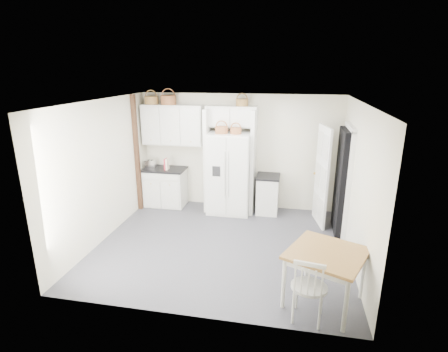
# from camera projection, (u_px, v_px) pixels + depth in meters

# --- Properties ---
(floor) EXTENTS (4.50, 4.50, 0.00)m
(floor) POSITION_uv_depth(u_px,v_px,m) (222.00, 244.00, 6.47)
(floor) COLOR #44444D
(floor) RESTS_ON ground
(ceiling) EXTENTS (4.50, 4.50, 0.00)m
(ceiling) POSITION_uv_depth(u_px,v_px,m) (222.00, 102.00, 5.70)
(ceiling) COLOR white
(ceiling) RESTS_ON wall_back
(wall_back) EXTENTS (4.50, 0.00, 4.50)m
(wall_back) POSITION_uv_depth(u_px,v_px,m) (239.00, 152.00, 7.96)
(wall_back) COLOR silver
(wall_back) RESTS_ON floor
(wall_left) EXTENTS (0.00, 4.00, 4.00)m
(wall_left) POSITION_uv_depth(u_px,v_px,m) (104.00, 171.00, 6.49)
(wall_left) COLOR silver
(wall_left) RESTS_ON floor
(wall_right) EXTENTS (0.00, 4.00, 4.00)m
(wall_right) POSITION_uv_depth(u_px,v_px,m) (357.00, 185.00, 5.67)
(wall_right) COLOR silver
(wall_right) RESTS_ON floor
(refrigerator) EXTENTS (0.93, 0.75, 1.80)m
(refrigerator) POSITION_uv_depth(u_px,v_px,m) (230.00, 173.00, 7.74)
(refrigerator) COLOR silver
(refrigerator) RESTS_ON floor
(base_cab_left) EXTENTS (0.93, 0.59, 0.86)m
(base_cab_left) POSITION_uv_depth(u_px,v_px,m) (165.00, 187.00, 8.25)
(base_cab_left) COLOR beige
(base_cab_left) RESTS_ON floor
(base_cab_right) EXTENTS (0.47, 0.56, 0.82)m
(base_cab_right) POSITION_uv_depth(u_px,v_px,m) (268.00, 195.00, 7.81)
(base_cab_right) COLOR beige
(base_cab_right) RESTS_ON floor
(dining_table) EXTENTS (1.24, 1.24, 0.78)m
(dining_table) POSITION_uv_depth(u_px,v_px,m) (324.00, 278.00, 4.76)
(dining_table) COLOR brown
(dining_table) RESTS_ON floor
(windsor_chair) EXTENTS (0.52, 0.49, 0.95)m
(windsor_chair) POSITION_uv_depth(u_px,v_px,m) (309.00, 287.00, 4.42)
(windsor_chair) COLOR beige
(windsor_chair) RESTS_ON floor
(counter_left) EXTENTS (0.97, 0.63, 0.04)m
(counter_left) POSITION_uv_depth(u_px,v_px,m) (164.00, 169.00, 8.11)
(counter_left) COLOR black
(counter_left) RESTS_ON base_cab_left
(counter_right) EXTENTS (0.51, 0.60, 0.04)m
(counter_right) POSITION_uv_depth(u_px,v_px,m) (268.00, 177.00, 7.69)
(counter_right) COLOR black
(counter_right) RESTS_ON base_cab_right
(toaster) EXTENTS (0.26, 0.15, 0.17)m
(toaster) POSITION_uv_depth(u_px,v_px,m) (150.00, 164.00, 8.15)
(toaster) COLOR silver
(toaster) RESTS_ON counter_left
(cookbook_red) EXTENTS (0.04, 0.17, 0.25)m
(cookbook_red) POSITION_uv_depth(u_px,v_px,m) (166.00, 164.00, 7.98)
(cookbook_red) COLOR red
(cookbook_red) RESTS_ON counter_left
(cookbook_cream) EXTENTS (0.04, 0.17, 0.26)m
(cookbook_cream) POSITION_uv_depth(u_px,v_px,m) (167.00, 164.00, 7.97)
(cookbook_cream) COLOR #F5DEBE
(cookbook_cream) RESTS_ON counter_left
(basket_upper_a) EXTENTS (0.31, 0.31, 0.18)m
(basket_upper_a) POSITION_uv_depth(u_px,v_px,m) (151.00, 100.00, 7.83)
(basket_upper_a) COLOR brown
(basket_upper_a) RESTS_ON upper_cabinet
(basket_upper_b) EXTENTS (0.34, 0.34, 0.20)m
(basket_upper_b) POSITION_uv_depth(u_px,v_px,m) (168.00, 100.00, 7.75)
(basket_upper_b) COLOR brown
(basket_upper_b) RESTS_ON upper_cabinet
(basket_bridge_b) EXTENTS (0.26, 0.26, 0.15)m
(basket_bridge_b) POSITION_uv_depth(u_px,v_px,m) (242.00, 102.00, 7.46)
(basket_bridge_b) COLOR brown
(basket_bridge_b) RESTS_ON bridge_cabinet
(basket_fridge_a) EXTENTS (0.28, 0.28, 0.15)m
(basket_fridge_a) POSITION_uv_depth(u_px,v_px,m) (222.00, 130.00, 7.39)
(basket_fridge_a) COLOR brown
(basket_fridge_a) RESTS_ON refrigerator
(basket_fridge_b) EXTENTS (0.24, 0.24, 0.13)m
(basket_fridge_b) POSITION_uv_depth(u_px,v_px,m) (236.00, 131.00, 7.33)
(basket_fridge_b) COLOR brown
(basket_fridge_b) RESTS_ON refrigerator
(upper_cabinet) EXTENTS (1.40, 0.34, 0.90)m
(upper_cabinet) POSITION_uv_depth(u_px,v_px,m) (173.00, 125.00, 7.90)
(upper_cabinet) COLOR beige
(upper_cabinet) RESTS_ON wall_back
(bridge_cabinet) EXTENTS (1.12, 0.34, 0.45)m
(bridge_cabinet) POSITION_uv_depth(u_px,v_px,m) (232.00, 116.00, 7.59)
(bridge_cabinet) COLOR beige
(bridge_cabinet) RESTS_ON wall_back
(fridge_panel_left) EXTENTS (0.08, 0.60, 2.30)m
(fridge_panel_left) POSITION_uv_depth(u_px,v_px,m) (208.00, 160.00, 7.84)
(fridge_panel_left) COLOR beige
(fridge_panel_left) RESTS_ON floor
(fridge_panel_right) EXTENTS (0.08, 0.60, 2.30)m
(fridge_panel_right) POSITION_uv_depth(u_px,v_px,m) (253.00, 162.00, 7.66)
(fridge_panel_right) COLOR beige
(fridge_panel_right) RESTS_ON floor
(trim_post) EXTENTS (0.09, 0.09, 2.60)m
(trim_post) POSITION_uv_depth(u_px,v_px,m) (137.00, 154.00, 7.75)
(trim_post) COLOR black
(trim_post) RESTS_ON floor
(doorway_void) EXTENTS (0.18, 0.85, 2.05)m
(doorway_void) POSITION_uv_depth(u_px,v_px,m) (342.00, 182.00, 6.71)
(doorway_void) COLOR black
(doorway_void) RESTS_ON floor
(door_slab) EXTENTS (0.21, 0.79, 2.05)m
(door_slab) POSITION_uv_depth(u_px,v_px,m) (322.00, 176.00, 7.09)
(door_slab) COLOR white
(door_slab) RESTS_ON floor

